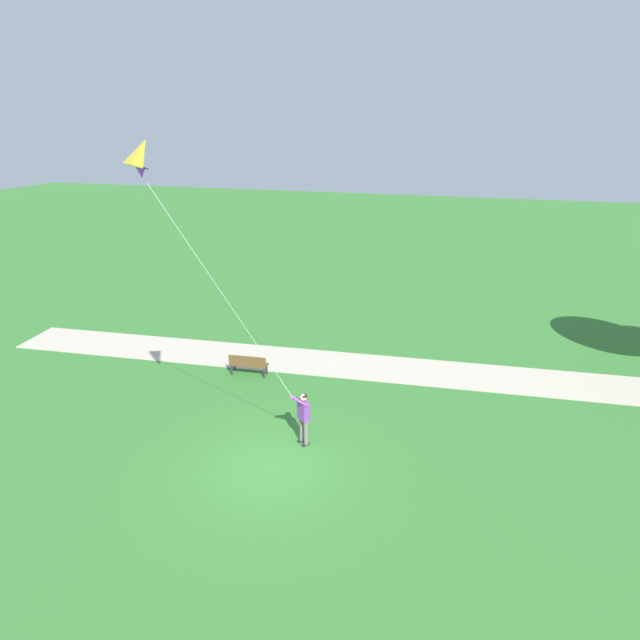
% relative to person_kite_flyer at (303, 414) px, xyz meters
% --- Properties ---
extents(ground_plane, '(120.00, 120.00, 0.00)m').
position_rel_person_kite_flyer_xyz_m(ground_plane, '(1.40, -0.56, -1.05)').
color(ground_plane, '#33702D').
extents(walkway_path, '(4.57, 32.09, 0.02)m').
position_rel_person_kite_flyer_xyz_m(walkway_path, '(-5.84, 1.44, -1.04)').
color(walkway_path, '#B7AD99').
rests_on(walkway_path, ground).
extents(person_kite_flyer, '(0.61, 0.57, 1.83)m').
position_rel_person_kite_flyer_xyz_m(person_kite_flyer, '(0.00, 0.00, 0.00)').
color(person_kite_flyer, '#232328').
rests_on(person_kite_flyer, ground).
extents(flying_kite, '(3.26, 2.73, 7.26)m').
position_rel_person_kite_flyer_xyz_m(flying_kite, '(3.01, -2.39, 7.51)').
color(flying_kite, yellow).
extents(park_bench_near_walkway, '(0.54, 1.53, 0.88)m').
position_rel_person_kite_flyer_xyz_m(park_bench_near_walkway, '(-3.84, -3.43, -0.54)').
color(park_bench_near_walkway, brown).
rests_on(park_bench_near_walkway, ground).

